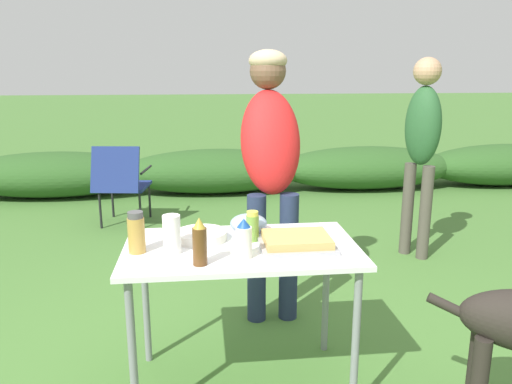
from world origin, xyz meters
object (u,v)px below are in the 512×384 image
object	(u,v)px
spice_jar	(136,233)
relish_jar	(252,226)
mayo_bottle	(244,239)
standing_person_in_red_jacket	(422,137)
food_tray	(297,241)
folding_table	(241,261)
paper_cup_stack	(172,234)
beer_bottle	(200,243)
mixing_bowl	(249,224)
standing_person_with_beanie	(270,153)
plate_stack	(201,236)
camp_chair_green_behind_table	(121,181)

from	to	relation	value
spice_jar	relish_jar	xyz separation A→B (m)	(0.54, 0.10, -0.02)
mayo_bottle	standing_person_in_red_jacket	world-z (taller)	standing_person_in_red_jacket
food_tray	relish_jar	bearing A→B (deg)	150.51
folding_table	paper_cup_stack	xyz separation A→B (m)	(-0.32, -0.06, 0.17)
beer_bottle	spice_jar	distance (m)	0.34
food_tray	mayo_bottle	size ratio (longest dim) A/B	1.91
folding_table	mixing_bowl	size ratio (longest dim) A/B	5.83
mixing_bowl	beer_bottle	distance (m)	0.48
folding_table	beer_bottle	bearing A→B (deg)	-132.22
folding_table	paper_cup_stack	distance (m)	0.36
relish_jar	standing_person_with_beanie	xyz separation A→B (m)	(0.19, 0.72, 0.24)
standing_person_with_beanie	food_tray	bearing A→B (deg)	-90.00
paper_cup_stack	beer_bottle	size ratio (longest dim) A/B	0.85
folding_table	plate_stack	bearing A→B (deg)	150.36
plate_stack	relish_jar	xyz separation A→B (m)	(0.25, -0.04, 0.05)
plate_stack	beer_bottle	world-z (taller)	beer_bottle
standing_person_with_beanie	plate_stack	bearing A→B (deg)	-123.30
food_tray	standing_person_in_red_jacket	bearing A→B (deg)	51.10
standing_person_with_beanie	mayo_bottle	bearing A→B (deg)	-105.42
plate_stack	mixing_bowl	xyz separation A→B (m)	(0.24, 0.09, 0.03)
standing_person_in_red_jacket	camp_chair_green_behind_table	bearing A→B (deg)	-148.20
folding_table	paper_cup_stack	bearing A→B (deg)	-169.81
beer_bottle	relish_jar	size ratio (longest dim) A/B	1.42
mixing_bowl	relish_jar	size ratio (longest dim) A/B	1.28
mayo_bottle	camp_chair_green_behind_table	distance (m)	3.09
mixing_bowl	mayo_bottle	xyz separation A→B (m)	(-0.05, -0.35, 0.04)
relish_jar	paper_cup_stack	bearing A→B (deg)	-161.45
relish_jar	mixing_bowl	bearing A→B (deg)	93.12
food_tray	paper_cup_stack	xyz separation A→B (m)	(-0.57, -0.02, 0.06)
mixing_bowl	mayo_bottle	distance (m)	0.35
paper_cup_stack	standing_person_in_red_jacket	size ratio (longest dim) A/B	0.11
paper_cup_stack	spice_jar	distance (m)	0.16
paper_cup_stack	beer_bottle	distance (m)	0.20
mixing_bowl	beer_bottle	bearing A→B (deg)	-121.20
plate_stack	beer_bottle	size ratio (longest dim) A/B	1.20
food_tray	plate_stack	world-z (taller)	food_tray
plate_stack	standing_person_in_red_jacket	distance (m)	2.36
plate_stack	camp_chair_green_behind_table	distance (m)	2.78
beer_bottle	standing_person_with_beanie	size ratio (longest dim) A/B	0.13
food_tray	relish_jar	world-z (taller)	relish_jar
beer_bottle	camp_chair_green_behind_table	distance (m)	3.09
beer_bottle	standing_person_with_beanie	distance (m)	1.11
mixing_bowl	standing_person_with_beanie	distance (m)	0.67
standing_person_in_red_jacket	beer_bottle	bearing A→B (deg)	-78.97
paper_cup_stack	spice_jar	world-z (taller)	spice_jar
food_tray	paper_cup_stack	bearing A→B (deg)	-178.39
beer_bottle	standing_person_in_red_jacket	bearing A→B (deg)	45.69
paper_cup_stack	standing_person_with_beanie	world-z (taller)	standing_person_with_beanie
relish_jar	camp_chair_green_behind_table	bearing A→B (deg)	111.17
folding_table	mayo_bottle	world-z (taller)	mayo_bottle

